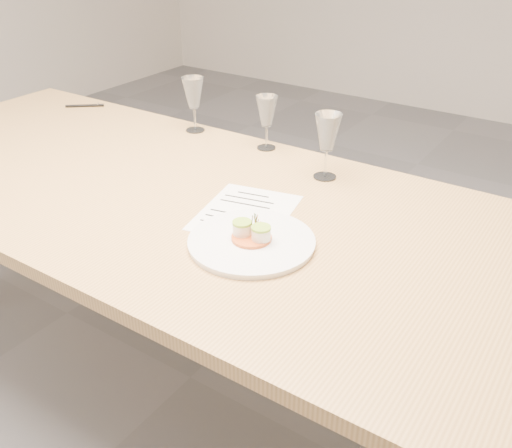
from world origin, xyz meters
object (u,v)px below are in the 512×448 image
Objects in this scene: wine_glass_1 at (267,112)px; recipe_sheet at (246,212)px; wine_glass_0 at (193,94)px; wine_glass_2 at (327,134)px; ballpoint_pen at (85,106)px; dinner_plate at (252,241)px; dining_table at (178,211)px.

recipe_sheet is at bearing -63.82° from wine_glass_1.
wine_glass_0 reaches higher than wine_glass_1.
wine_glass_2 reaches higher than recipe_sheet.
ballpoint_pen is at bearing -177.73° from wine_glass_1.
dinner_plate is at bearing -60.25° from wine_glass_1.
wine_glass_2 is (0.32, 0.33, 0.21)m from dining_table.
ballpoint_pen is at bearing 147.92° from recipe_sheet.
wine_glass_0 is at bearing 122.86° from dining_table.
recipe_sheet is at bearing -59.38° from ballpoint_pen.
ballpoint_pen is 0.69× the size of wine_glass_1.
wine_glass_1 reaches higher than dinner_plate.
dinner_plate is 0.48m from wine_glass_2.
wine_glass_2 reaches higher than ballpoint_pen.
wine_glass_0 reaches higher than dinner_plate.
wine_glass_1 is at bearing 103.91° from recipe_sheet.
wine_glass_2 reaches higher than wine_glass_0.
wine_glass_0 reaches higher than ballpoint_pen.
wine_glass_0 is (-0.28, 0.43, 0.21)m from dining_table.
dinner_plate is 1.72× the size of wine_glass_1.
dining_table is at bearing 168.52° from recipe_sheet.
wine_glass_0 reaches higher than recipe_sheet.
dining_table is 11.75× the size of wine_glass_2.
wine_glass_2 is at bearing 94.75° from dinner_plate.
dining_table is 0.26m from recipe_sheet.
wine_glass_1 is (-0.32, 0.56, 0.12)m from dinner_plate.
ballpoint_pen is (-1.21, 0.53, -0.01)m from dinner_plate.
wine_glass_0 is at bearing 170.44° from wine_glass_2.
wine_glass_1 is (0.04, 0.43, 0.20)m from dining_table.
wine_glass_1 is at bearing 84.95° from dining_table.
wine_glass_1 is at bearing 119.75° from dinner_plate.
wine_glass_0 is at bearing 128.67° from recipe_sheet.
wine_glass_1 is at bearing 160.25° from wine_glass_2.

